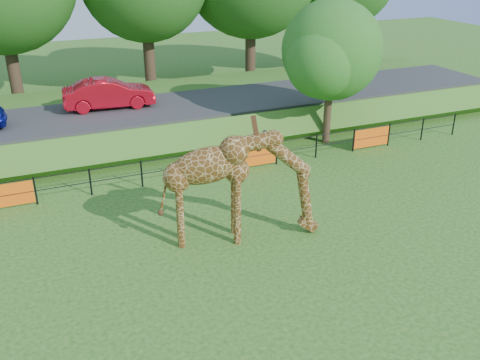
% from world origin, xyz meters
% --- Properties ---
extents(ground, '(90.00, 90.00, 0.00)m').
position_xyz_m(ground, '(0.00, 0.00, 0.00)').
color(ground, '#215415').
rests_on(ground, ground).
extents(giraffe, '(5.28, 2.24, 3.72)m').
position_xyz_m(giraffe, '(0.04, 2.75, 1.86)').
color(giraffe, '#543111').
rests_on(giraffe, ground).
extents(perimeter_fence, '(28.07, 0.10, 1.10)m').
position_xyz_m(perimeter_fence, '(0.00, 8.00, 0.55)').
color(perimeter_fence, black).
rests_on(perimeter_fence, ground).
extents(embankment, '(40.00, 9.00, 1.30)m').
position_xyz_m(embankment, '(0.00, 15.50, 0.65)').
color(embankment, '#215415').
rests_on(embankment, ground).
extents(road, '(40.00, 5.00, 0.12)m').
position_xyz_m(road, '(0.00, 14.00, 1.36)').
color(road, '#2C2B2E').
rests_on(road, embankment).
extents(car_red, '(4.49, 1.81, 1.45)m').
position_xyz_m(car_red, '(-1.89, 14.78, 2.15)').
color(car_red, red).
rests_on(car_red, road).
extents(visitor, '(0.55, 0.41, 1.36)m').
position_xyz_m(visitor, '(3.79, 8.82, 0.68)').
color(visitor, black).
rests_on(visitor, ground).
extents(tree_east, '(5.40, 4.71, 6.76)m').
position_xyz_m(tree_east, '(7.60, 9.63, 4.28)').
color(tree_east, '#342717').
rests_on(tree_east, ground).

